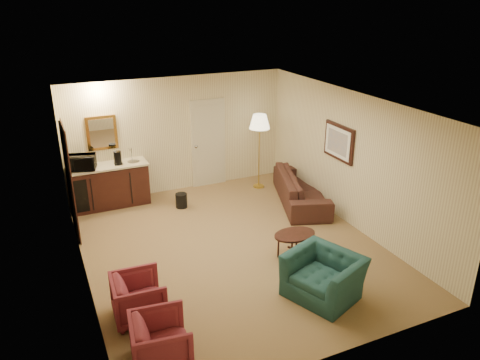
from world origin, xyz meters
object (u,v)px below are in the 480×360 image
Objects in this scene: floor_lamp at (259,152)px; sofa at (301,184)px; coffee_maker at (118,158)px; waste_bin at (181,201)px; microwave at (81,161)px; coffee_table at (294,245)px; wetbar_cabinet at (109,185)px; rose_chair_near at (139,295)px; rose_chair_far at (161,339)px; teal_armchair at (324,269)px.

sofa is at bearing -68.68° from floor_lamp.
sofa is 7.66× the size of coffee_maker.
microwave reaches higher than waste_bin.
coffee_maker reaches higher than waste_bin.
waste_bin is (-1.18, 2.70, -0.06)m from coffee_table.
sofa reaches higher than coffee_table.
coffee_maker reaches higher than wetbar_cabinet.
coffee_table is 1.38× the size of microwave.
floor_lamp is 3.23× the size of microwave.
rose_chair_near is 0.99m from rose_chair_far.
coffee_maker is (0.72, -0.00, -0.04)m from microwave.
waste_bin is at bearing 113.60° from coffee_table.
coffee_table is 3.21m from floor_lamp.
sofa is 4.75m from rose_chair_near.
teal_armchair is 5.04m from coffee_maker.
sofa is at bearing -42.92° from rose_chair_far.
sofa is 3.10× the size of rose_chair_near.
teal_armchair is at bearing -63.38° from coffee_maker.
coffee_table is 4.17m from coffee_maker.
floor_lamp is at bearing 74.85° from coffee_table.
wetbar_cabinet is 4.95m from rose_chair_far.
wetbar_cabinet is at bearing 4.15° from rose_chair_far.
wetbar_cabinet is 3.40m from floor_lamp.
floor_lamp is (-0.45, 1.15, 0.44)m from sofa.
coffee_table is 0.43× the size of floor_lamp.
sofa is at bearing 132.22° from teal_armchair.
sofa is 1.26× the size of floor_lamp.
rose_chair_near is 2.47× the size of coffee_maker.
floor_lamp is 5.69× the size of waste_bin.
coffee_maker is at bearing 15.26° from microwave.
waste_bin is 2.18m from microwave.
sofa is at bearing -20.92° from coffee_maker.
wetbar_cabinet is 4.10m from sofa.
wetbar_cabinet is 0.82m from microwave.
teal_armchair reaches higher than rose_chair_far.
waste_bin is at bearing -28.07° from wetbar_cabinet.
rose_chair_far is 5.83m from floor_lamp.
teal_armchair is at bearing 173.59° from sofa.
floor_lamp is (3.64, 3.57, 0.52)m from rose_chair_near.
microwave reaches higher than sofa.
rose_chair_near is (-2.63, 0.63, -0.10)m from teal_armchair.
sofa is at bearing -18.56° from waste_bin.
rose_chair_near is at bearing 9.57° from rose_chair_far.
waste_bin is 1.07× the size of coffee_maker.
rose_chair_far reaches higher than waste_bin.
rose_chair_far reaches higher than rose_chair_near.
rose_chair_near is at bearing -125.71° from teal_armchair.
waste_bin is (1.60, 4.23, -0.20)m from rose_chair_far.
rose_chair_far is at bearing -128.31° from floor_lamp.
teal_armchair is 5.39m from microwave.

